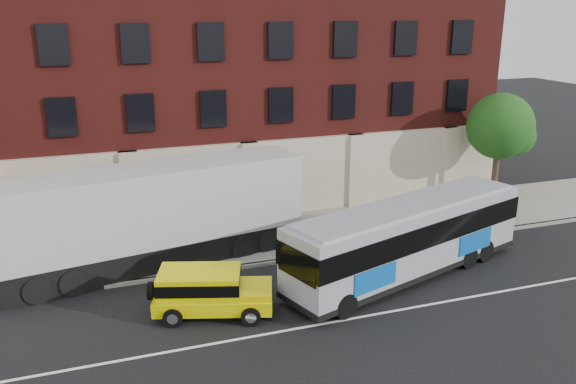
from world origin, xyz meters
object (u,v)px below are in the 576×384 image
object	(u,v)px
city_bus	(408,236)
shipping_container	(152,218)
yellow_suv	(208,290)
sign_pole	(80,256)
street_tree	(501,129)

from	to	relation	value
city_bus	shipping_container	xyz separation A→B (m)	(-9.77, 4.53, 0.40)
yellow_suv	shipping_container	size ratio (longest dim) A/B	0.34
sign_pole	street_tree	bearing A→B (deg)	8.61
street_tree	shipping_container	world-z (taller)	street_tree
sign_pole	shipping_container	xyz separation A→B (m)	(3.01, 1.45, 0.71)
yellow_suv	shipping_container	distance (m)	5.35
sign_pole	city_bus	world-z (taller)	city_bus
sign_pole	street_tree	xyz separation A→B (m)	(22.04, 3.34, 2.96)
street_tree	shipping_container	xyz separation A→B (m)	(-19.03, -1.88, -2.24)
sign_pole	yellow_suv	bearing A→B (deg)	-39.96
yellow_suv	shipping_container	xyz separation A→B (m)	(-1.29, 5.06, 1.18)
yellow_suv	shipping_container	bearing A→B (deg)	104.29
shipping_container	yellow_suv	bearing A→B (deg)	-75.71
street_tree	city_bus	size ratio (longest dim) A/B	0.52
sign_pole	shipping_container	size ratio (longest dim) A/B	0.19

